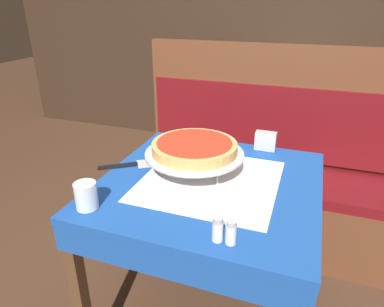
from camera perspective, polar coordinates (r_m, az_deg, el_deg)
dining_table_front at (r=1.45m, az=2.94°, el=-7.63°), size 0.87×0.87×0.78m
dining_table_rear at (r=3.02m, az=16.60°, el=7.94°), size 0.72×0.72×0.77m
booth_bench at (r=2.26m, az=10.74°, el=-5.31°), size 1.55×0.49×1.21m
back_wall_panel at (r=3.51m, az=14.86°, el=19.50°), size 6.00×0.04×2.40m
pizza_pan_stand at (r=1.42m, az=0.41°, el=-0.17°), size 0.41×0.41×0.10m
deep_dish_pizza at (r=1.41m, az=0.41°, el=1.07°), size 0.35×0.35×0.05m
pizza_server at (r=1.54m, az=-10.21°, el=-1.86°), size 0.25×0.19×0.01m
water_glass_near at (r=1.26m, az=-17.24°, el=-6.72°), size 0.08×0.08×0.10m
salt_shaker at (r=1.06m, az=4.29°, el=-12.48°), size 0.03×0.03×0.08m
pepper_shaker at (r=1.06m, az=6.53°, el=-12.92°), size 0.03×0.03×0.08m
napkin_holder at (r=1.71m, az=12.15°, el=2.06°), size 0.10×0.05×0.09m
condiment_caddy at (r=3.04m, az=16.70°, el=11.44°), size 0.13×0.13×0.18m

